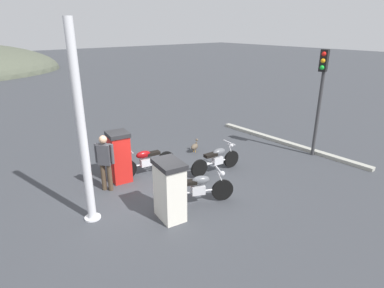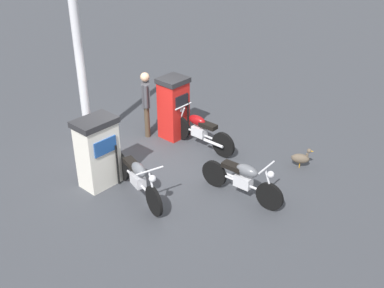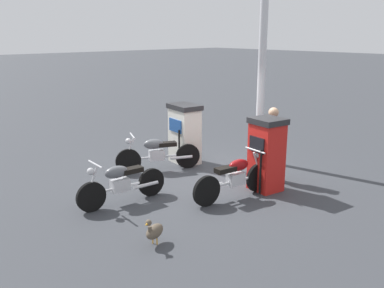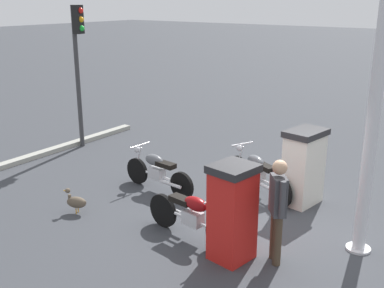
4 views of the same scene
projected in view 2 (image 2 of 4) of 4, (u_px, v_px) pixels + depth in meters
name	position (u px, v px, depth m)	size (l,w,h in m)	color
ground_plane	(152.00, 161.00, 10.73)	(120.00, 120.00, 0.00)	#383A3F
fuel_pump_near	(98.00, 152.00, 9.56)	(0.72, 0.92, 1.52)	silver
fuel_pump_far	(174.00, 107.00, 11.47)	(0.72, 0.74, 1.57)	red
motorcycle_near_pump	(138.00, 177.00, 9.31)	(1.93, 0.99, 0.94)	black
motorcycle_far_pump	(200.00, 130.00, 11.13)	(1.97, 0.59, 0.95)	black
motorcycle_extra	(243.00, 179.00, 9.28)	(1.91, 0.56, 0.93)	black
attendant_person	(146.00, 100.00, 11.45)	(0.44, 0.49, 1.68)	#473828
wandering_duck	(301.00, 158.00, 10.41)	(0.48, 0.33, 0.49)	brown
canopy_support_pole	(79.00, 54.00, 10.45)	(0.40, 0.40, 4.71)	silver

